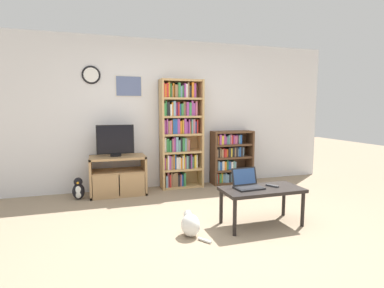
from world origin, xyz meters
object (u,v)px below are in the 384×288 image
(coffee_table, at_px, (262,192))
(laptop, at_px, (247,183))
(bookshelf_short, at_px, (230,158))
(cat, at_px, (190,225))
(bookshelf_tall, at_px, (179,133))
(remote_near_laptop, at_px, (272,186))
(television, at_px, (115,141))
(tv_stand, at_px, (118,175))
(penguin_figurine, at_px, (78,189))

(coffee_table, xyz_separation_m, laptop, (-0.17, 0.07, 0.11))
(bookshelf_short, height_order, cat, bookshelf_short)
(bookshelf_tall, xyz_separation_m, remote_near_laptop, (0.65, -1.97, -0.51))
(television, relative_size, remote_near_laptop, 3.68)
(coffee_table, height_order, cat, coffee_table)
(bookshelf_short, xyz_separation_m, laptop, (-0.65, -1.93, 0.03))
(bookshelf_short, bearing_deg, remote_near_laptop, -99.44)
(coffee_table, bearing_deg, tv_stand, 130.40)
(coffee_table, xyz_separation_m, penguin_figurine, (-2.19, 1.76, -0.25))
(penguin_figurine, bearing_deg, bookshelf_tall, 7.91)
(television, bearing_deg, laptop, -51.49)
(bookshelf_tall, distance_m, coffee_table, 2.13)
(remote_near_laptop, xyz_separation_m, cat, (-1.08, -0.08, -0.34))
(tv_stand, bearing_deg, bookshelf_short, 3.98)
(coffee_table, bearing_deg, television, 130.56)
(bookshelf_short, distance_m, laptop, 2.04)
(tv_stand, distance_m, bookshelf_short, 2.07)
(laptop, height_order, penguin_figurine, laptop)
(tv_stand, bearing_deg, penguin_figurine, -171.18)
(bookshelf_tall, relative_size, penguin_figurine, 5.55)
(tv_stand, distance_m, penguin_figurine, 0.64)
(bookshelf_short, xyz_separation_m, remote_near_laptop, (-0.33, -1.97, -0.01))
(bookshelf_short, relative_size, cat, 2.47)
(television, height_order, cat, television)
(bookshelf_tall, xyz_separation_m, cat, (-0.43, -2.04, -0.84))
(laptop, bearing_deg, bookshelf_short, 67.65)
(bookshelf_tall, relative_size, coffee_table, 1.94)
(tv_stand, relative_size, cat, 2.22)
(bookshelf_tall, height_order, bookshelf_short, bookshelf_tall)
(cat, distance_m, penguin_figurine, 2.21)
(bookshelf_tall, xyz_separation_m, bookshelf_short, (0.98, 0.00, -0.49))
(bookshelf_tall, xyz_separation_m, coffee_table, (0.49, -1.99, -0.57))
(bookshelf_tall, relative_size, laptop, 5.45)
(tv_stand, relative_size, laptop, 2.55)
(tv_stand, relative_size, remote_near_laptop, 5.52)
(bookshelf_short, relative_size, laptop, 2.83)
(coffee_table, distance_m, cat, 0.96)
(laptop, bearing_deg, remote_near_laptop, -11.05)
(bookshelf_short, distance_m, remote_near_laptop, 2.00)
(laptop, distance_m, cat, 0.86)
(tv_stand, height_order, bookshelf_tall, bookshelf_tall)
(bookshelf_short, xyz_separation_m, penguin_figurine, (-2.68, -0.24, -0.33))
(television, xyz_separation_m, bookshelf_tall, (1.11, 0.12, 0.08))
(cat, xyz_separation_m, penguin_figurine, (-1.27, 1.81, 0.03))
(cat, bearing_deg, laptop, -3.52)
(tv_stand, xyz_separation_m, laptop, (1.41, -1.78, 0.20))
(laptop, bearing_deg, coffee_table, -25.81)
(cat, bearing_deg, tv_stand, 96.59)
(bookshelf_tall, distance_m, cat, 2.25)
(television, bearing_deg, remote_near_laptop, -46.35)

